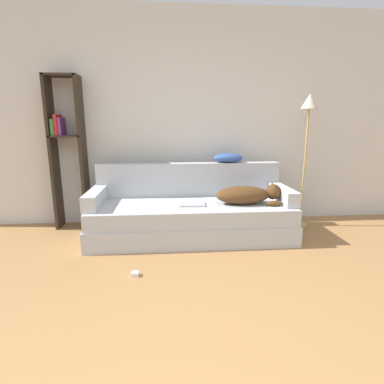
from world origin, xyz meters
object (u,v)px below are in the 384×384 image
Objects in this scene: couch at (191,220)px; power_adapter at (135,274)px; laptop at (192,204)px; throw_pillow at (228,158)px; bookshelf at (67,147)px; floor_lamp at (308,122)px; dog at (248,195)px.

couch is 37.29× the size of power_adapter.
laptop is 0.80× the size of throw_pillow.
bookshelf is (-1.49, 0.58, 0.60)m from laptop.
throw_pillow is 0.22× the size of floor_lamp.
laptop is (-0.63, -0.00, -0.10)m from dog.
couch is 1.77m from bookshelf.
dog is 2.25m from bookshelf.
floor_lamp is (1.44, 0.35, 0.90)m from laptop.
floor_lamp is at bearing 10.54° from couch.
power_adapter is at bearing -56.31° from bookshelf.
throw_pillow is (0.49, 0.39, 0.68)m from couch.
floor_lamp reaches higher than laptop.
bookshelf reaches higher than floor_lamp.
throw_pillow is at bearing 172.83° from floor_lamp.
couch is 0.92m from throw_pillow.
floor_lamp reaches higher than power_adapter.
floor_lamp is at bearing 23.74° from dog.
dog reaches higher than power_adapter.
dog is at bearing 3.04° from laptop.
power_adapter is at bearing -149.97° from floor_lamp.
bookshelf is at bearing 161.65° from couch.
couch is at bearing 172.11° from dog.
couch is at bearing 93.49° from laptop.
floor_lamp is at bearing -7.17° from throw_pillow.
bookshelf is at bearing 161.66° from laptop.
bookshelf reaches higher than dog.
throw_pillow is 1.99m from bookshelf.
bookshelf is at bearing 164.67° from dog.
bookshelf is 1.94m from power_adapter.
throw_pillow is at bearing 37.98° from couch.
throw_pillow reaches higher than couch.
couch is at bearing -169.46° from floor_lamp.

